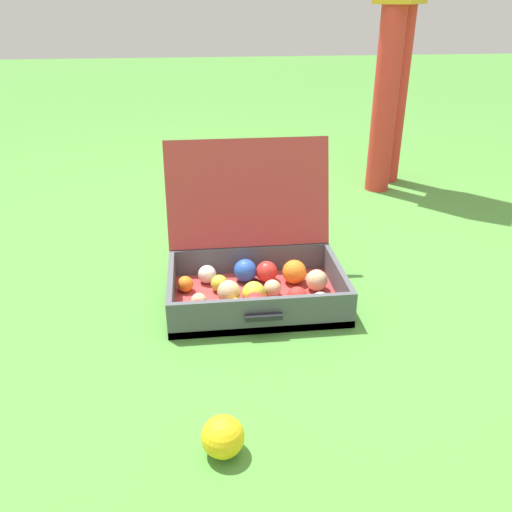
{
  "coord_description": "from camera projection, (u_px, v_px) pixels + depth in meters",
  "views": [
    {
      "loc": [
        -0.24,
        -1.57,
        0.92
      ],
      "look_at": [
        -0.06,
        -0.06,
        0.17
      ],
      "focal_mm": 37.32,
      "sensor_mm": 36.0,
      "label": 1
    }
  ],
  "objects": [
    {
      "name": "stray_ball_on_grass",
      "position": [
        223.0,
        437.0,
        1.17
      ],
      "size": [
        0.1,
        0.1,
        0.1
      ],
      "primitive_type": "sphere",
      "color": "yellow",
      "rests_on": "ground"
    },
    {
      "name": "ground_plane",
      "position": [
        272.0,
        292.0,
        1.83
      ],
      "size": [
        16.0,
        16.0,
        0.0
      ],
      "primitive_type": "plane",
      "color": "#4C8C38"
    },
    {
      "name": "open_suitcase",
      "position": [
        254.0,
        268.0,
        1.77
      ],
      "size": [
        0.57,
        0.5,
        0.48
      ],
      "color": "#B23838",
      "rests_on": "ground"
    }
  ]
}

